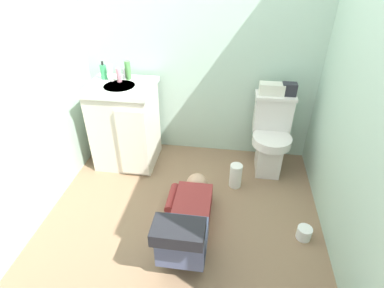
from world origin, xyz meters
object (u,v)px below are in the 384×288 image
(faucet, at_px, (124,74))
(person_plumber, at_px, (187,221))
(bottle_pink, at_px, (119,75))
(bottle_white, at_px, (111,73))
(paper_towel_roll, at_px, (236,176))
(toilet_paper_roll, at_px, (304,233))
(bottle_green, at_px, (128,70))
(vanity_cabinet, at_px, (125,124))
(soap_dispenser, at_px, (104,72))
(tissue_box, at_px, (272,89))
(toiletry_bag, at_px, (289,89))
(toilet, at_px, (271,136))

(faucet, height_order, person_plumber, faucet)
(bottle_pink, bearing_deg, bottle_white, 171.91)
(paper_towel_roll, bearing_deg, toilet_paper_roll, -45.11)
(faucet, xyz_separation_m, person_plumber, (0.75, -1.05, -0.69))
(bottle_pink, xyz_separation_m, bottle_green, (0.06, 0.07, 0.02))
(vanity_cabinet, distance_m, soap_dispenser, 0.52)
(bottle_green, distance_m, paper_towel_roll, 1.37)
(tissue_box, bearing_deg, bottle_white, -177.21)
(bottle_green, bearing_deg, toiletry_bag, 0.27)
(bottle_white, bearing_deg, faucet, 28.36)
(tissue_box, xyz_separation_m, toiletry_bag, (0.15, 0.00, 0.01))
(toiletry_bag, xyz_separation_m, bottle_pink, (-1.52, -0.08, 0.08))
(toilet, height_order, tissue_box, tissue_box)
(person_plumber, relative_size, bottle_green, 6.32)
(person_plumber, distance_m, tissue_box, 1.37)
(bottle_white, relative_size, bottle_green, 0.93)
(toiletry_bag, height_order, bottle_green, bottle_green)
(toilet, relative_size, toiletry_bag, 6.05)
(toilet, bearing_deg, person_plumber, -123.34)
(soap_dispenser, bearing_deg, paper_towel_roll, -16.46)
(faucet, distance_m, soap_dispenser, 0.19)
(person_plumber, relative_size, tissue_box, 4.84)
(toiletry_bag, height_order, bottle_pink, bottle_pink)
(toiletry_bag, height_order, toilet_paper_roll, toiletry_bag)
(toilet, bearing_deg, soap_dispenser, 177.90)
(tissue_box, height_order, bottle_green, bottle_green)
(toilet_paper_roll, bearing_deg, toilet, 105.16)
(vanity_cabinet, distance_m, bottle_pink, 0.47)
(toiletry_bag, relative_size, bottle_white, 0.79)
(tissue_box, bearing_deg, bottle_green, -179.69)
(faucet, height_order, bottle_green, bottle_green)
(bottle_pink, bearing_deg, toilet, -0.36)
(bottle_white, bearing_deg, toilet, -0.77)
(bottle_green, relative_size, paper_towel_roll, 0.73)
(toilet, height_order, toiletry_bag, toiletry_bag)
(toilet, distance_m, paper_towel_roll, 0.51)
(tissue_box, height_order, toiletry_bag, toiletry_bag)
(toiletry_bag, xyz_separation_m, paper_towel_roll, (-0.40, -0.41, -0.69))
(toilet_paper_roll, bearing_deg, bottle_pink, 152.37)
(person_plumber, height_order, tissue_box, tissue_box)
(person_plumber, xyz_separation_m, bottle_white, (-0.85, 0.99, 0.72))
(toilet, relative_size, bottle_green, 4.45)
(tissue_box, height_order, bottle_pink, bottle_pink)
(toilet, bearing_deg, bottle_white, 179.23)
(toilet, distance_m, faucet, 1.48)
(toilet, height_order, faucet, faucet)
(tissue_box, xyz_separation_m, bottle_green, (-1.31, -0.01, 0.10))
(tissue_box, bearing_deg, toilet_paper_roll, -73.69)
(faucet, relative_size, bottle_green, 0.59)
(bottle_green, bearing_deg, soap_dispenser, -173.49)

